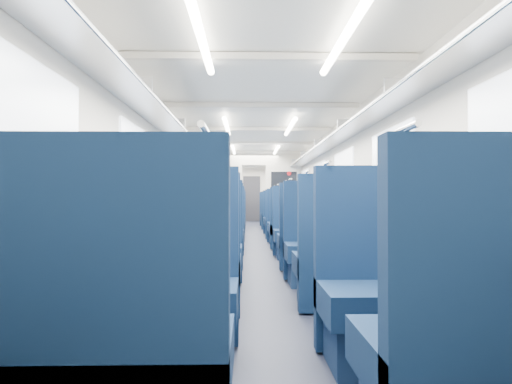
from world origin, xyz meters
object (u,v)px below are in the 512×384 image
object	(u,v)px
seat_6	(192,253)
seat_13	(298,229)
seat_18	(225,221)
seat_4	(176,270)
seat_0	(76,370)
seat_5	(358,267)
seat_10	(210,235)
end_door	(252,199)
seat_8	(203,242)
seat_15	(293,226)
seat_3	(409,298)
seat_7	(332,251)
seat_19	(284,221)
seat_23	(276,216)
seat_12	(215,230)
seat_21	(279,217)
seat_14	(219,226)
seat_20	(228,217)
seat_22	(229,216)
seat_17	(288,223)
seat_9	(318,242)
seat_2	(150,296)
bulkhead	(254,191)
seat_11	(307,235)
seat_16	(222,223)

from	to	relation	value
seat_6	seat_13	bearing A→B (deg)	65.43
seat_18	seat_13	bearing A→B (deg)	-64.26
seat_4	seat_0	bearing A→B (deg)	-90.00
seat_5	seat_10	world-z (taller)	same
end_door	seat_8	xyz separation A→B (m)	(-0.83, -12.62, -0.61)
seat_8	seat_15	distance (m)	3.80
seat_3	seat_15	world-z (taller)	same
seat_0	seat_4	distance (m)	2.17
seat_5	seat_7	bearing A→B (deg)	90.00
seat_13	seat_19	distance (m)	3.29
seat_10	seat_23	xyz separation A→B (m)	(1.66, 7.89, 0.00)
seat_0	seat_10	distance (m)	5.72
seat_12	seat_0	bearing A→B (deg)	-90.00
seat_15	seat_10	bearing A→B (deg)	-126.52
seat_13	seat_23	xyz separation A→B (m)	(0.00, 6.66, 0.00)
seat_0	seat_7	size ratio (longest dim) A/B	1.00
seat_8	seat_21	world-z (taller)	same
seat_14	seat_15	xyz separation A→B (m)	(1.66, -0.10, 0.00)
seat_4	seat_15	xyz separation A→B (m)	(1.66, 5.79, 0.00)
seat_3	seat_21	distance (m)	11.17
seat_3	seat_20	bearing A→B (deg)	98.32
seat_18	seat_3	bearing A→B (deg)	-79.90
seat_14	seat_20	bearing A→B (deg)	90.00
seat_18	seat_22	bearing A→B (deg)	90.00
seat_14	seat_17	bearing A→B (deg)	32.00
seat_9	seat_19	bearing A→B (deg)	90.00
seat_5	seat_19	distance (m)	7.92
seat_13	seat_17	size ratio (longest dim) A/B	1.00
seat_12	seat_19	xyz separation A→B (m)	(1.66, 3.50, 0.00)
seat_2	seat_19	bearing A→B (deg)	79.62
seat_17	seat_20	xyz separation A→B (m)	(-1.66, 3.33, 0.00)
seat_4	seat_17	bearing A→B (deg)	76.52
seat_4	seat_7	world-z (taller)	same
seat_2	bulkhead	bearing A→B (deg)	85.05
seat_5	seat_6	bearing A→B (deg)	149.04
seat_10	seat_13	bearing A→B (deg)	36.52
seat_9	seat_11	distance (m)	1.21
bulkhead	seat_16	world-z (taller)	bulkhead
seat_14	seat_4	bearing A→B (deg)	-90.00
seat_18	seat_21	size ratio (longest dim) A/B	1.00
bulkhead	seat_0	size ratio (longest dim) A/B	2.19
seat_10	seat_14	bearing A→B (deg)	90.00
bulkhead	seat_8	world-z (taller)	bulkhead
seat_4	seat_7	xyz separation A→B (m)	(1.66, 1.35, 0.00)
end_door	seat_23	bearing A→B (deg)	-76.82
end_door	seat_0	xyz separation A→B (m)	(-0.83, -17.16, -0.61)
end_door	seat_21	xyz separation A→B (m)	(0.83, -4.91, -0.61)
end_door	seat_14	world-z (taller)	end_door
seat_21	seat_23	size ratio (longest dim) A/B	1.00
seat_19	seat_20	size ratio (longest dim) A/B	1.00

